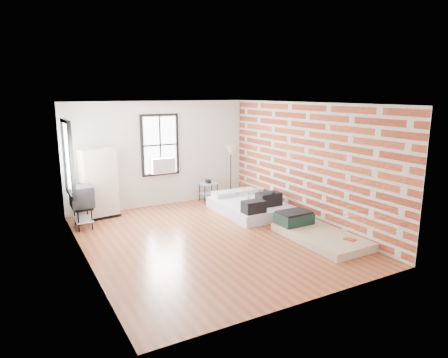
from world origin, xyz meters
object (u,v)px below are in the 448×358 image
side_table (208,187)px  mattress_bare (314,232)px  wardrobe (99,184)px  floor_lamp (231,154)px  mattress_main (251,206)px  tv_stand (82,198)px

side_table → mattress_bare: bearing=-80.6°
wardrobe → side_table: size_ratio=2.79×
floor_lamp → mattress_main: bearing=-99.7°
wardrobe → floor_lamp: (3.70, 0.00, 0.47)m
mattress_bare → wardrobe: size_ratio=1.21×
mattress_main → floor_lamp: 1.88m
side_table → floor_lamp: 1.14m
mattress_main → mattress_bare: 2.20m
wardrobe → mattress_bare: bearing=-52.0°
wardrobe → floor_lamp: size_ratio=1.09×
floor_lamp → mattress_bare: bearing=-91.1°
mattress_bare → side_table: (-0.62, 3.74, 0.27)m
mattress_bare → floor_lamp: floor_lamp is taller
mattress_main → tv_stand: tv_stand is taller
mattress_main → floor_lamp: floor_lamp is taller
wardrobe → side_table: wardrobe is taller
mattress_main → wardrobe: 3.81m
floor_lamp → wardrobe: bearing=180.0°
mattress_main → mattress_bare: mattress_main is taller
tv_stand → floor_lamp: bearing=8.7°
mattress_main → wardrobe: (-3.45, 1.47, 0.66)m
mattress_bare → side_table: bearing=99.4°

